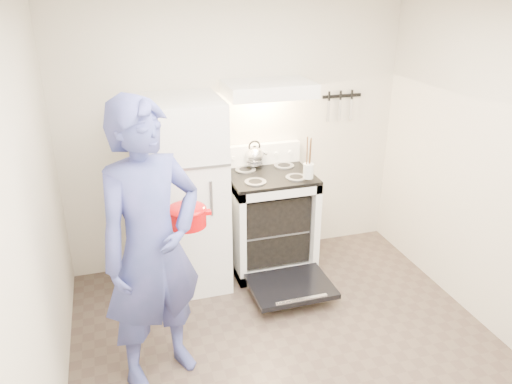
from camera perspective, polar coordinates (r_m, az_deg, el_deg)
floor at (r=3.78m, az=5.45°, el=-19.92°), size 3.60×3.60×0.00m
back_wall at (r=4.67m, az=-2.27°, el=6.58°), size 3.20×0.02×2.50m
refrigerator at (r=4.38m, az=-8.37°, el=-0.39°), size 0.70×0.70×1.70m
stove_body at (r=4.73m, az=1.58°, el=-3.48°), size 0.76×0.65×0.92m
cooktop at (r=4.54m, az=1.65°, el=1.89°), size 0.76×0.65×0.03m
backsplash at (r=4.76m, az=0.58°, el=4.37°), size 0.76×0.07×0.20m
oven_door at (r=4.42m, az=4.00°, el=-10.68°), size 0.70×0.54×0.04m
oven_rack at (r=4.74m, az=1.58°, el=-3.70°), size 0.60×0.52×0.01m
range_hood at (r=4.39m, az=1.45°, el=11.70°), size 0.76×0.50×0.12m
knife_strip at (r=4.95m, az=9.78°, el=10.78°), size 0.40×0.02×0.03m
pizza_stone at (r=4.75m, az=1.87°, el=-3.49°), size 0.32×0.32×0.02m
tea_kettle at (r=4.66m, az=-0.18°, el=4.37°), size 0.21×0.18×0.26m
utensil_jar at (r=4.36m, az=6.00°, el=2.41°), size 0.11×0.11×0.13m
person at (r=3.27m, az=-11.79°, el=-6.42°), size 0.86×0.74×1.98m
dutch_oven at (r=3.60m, az=-7.89°, el=-2.88°), size 0.35×0.28×0.23m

